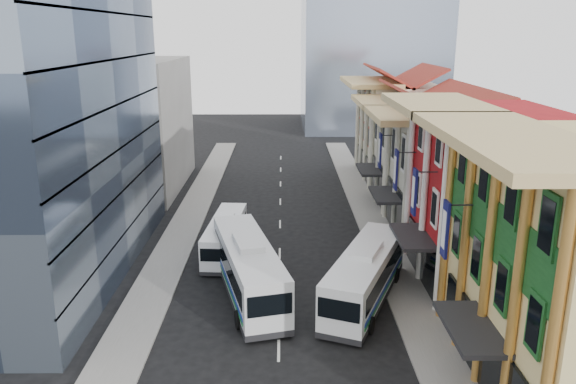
{
  "coord_description": "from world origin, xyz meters",
  "views": [
    {
      "loc": [
        0.24,
        -19.08,
        16.74
      ],
      "look_at": [
        0.63,
        19.45,
        5.75
      ],
      "focal_mm": 35.0,
      "sensor_mm": 36.0,
      "label": 1
    }
  ],
  "objects_px": {
    "bus_left_near": "(248,267)",
    "bus_left_far": "(225,235)",
    "office_tower": "(21,60)",
    "bus_right": "(365,274)"
  },
  "relations": [
    {
      "from": "bus_left_near",
      "to": "bus_left_far",
      "type": "bearing_deg",
      "value": 92.86
    },
    {
      "from": "office_tower",
      "to": "bus_left_far",
      "type": "distance_m",
      "value": 18.8
    },
    {
      "from": "bus_right",
      "to": "office_tower",
      "type": "bearing_deg",
      "value": -170.64
    },
    {
      "from": "office_tower",
      "to": "bus_right",
      "type": "height_order",
      "value": "office_tower"
    },
    {
      "from": "office_tower",
      "to": "bus_left_far",
      "type": "bearing_deg",
      "value": 13.29
    },
    {
      "from": "office_tower",
      "to": "bus_left_near",
      "type": "height_order",
      "value": "office_tower"
    },
    {
      "from": "bus_right",
      "to": "bus_left_near",
      "type": "bearing_deg",
      "value": -164.66
    },
    {
      "from": "office_tower",
      "to": "bus_right",
      "type": "xyz_separation_m",
      "value": [
        22.5,
        -5.21,
        -13.11
      ]
    },
    {
      "from": "office_tower",
      "to": "bus_left_near",
      "type": "relative_size",
      "value": 2.41
    },
    {
      "from": "bus_left_near",
      "to": "bus_right",
      "type": "bearing_deg",
      "value": -21.29
    }
  ]
}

